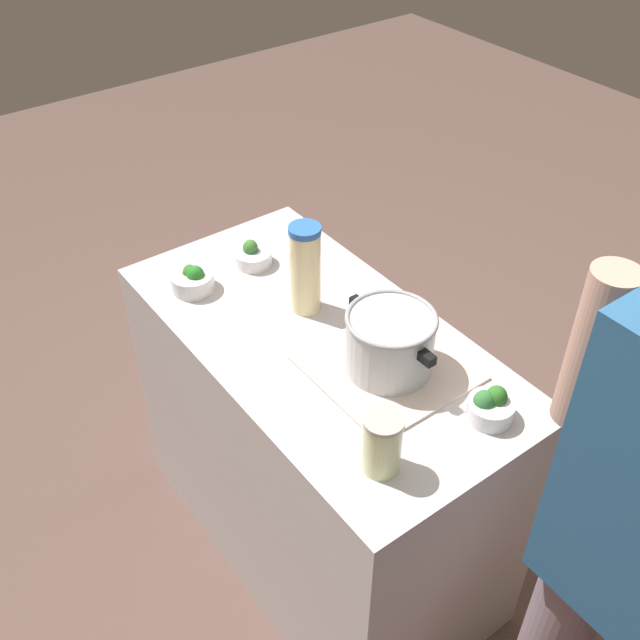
{
  "coord_description": "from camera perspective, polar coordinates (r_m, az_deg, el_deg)",
  "views": [
    {
      "loc": [
        1.17,
        -0.87,
        2.14
      ],
      "look_at": [
        0.0,
        0.0,
        0.94
      ],
      "focal_mm": 41.65,
      "sensor_mm": 36.0,
      "label": 1
    }
  ],
  "objects": [
    {
      "name": "ground_plane",
      "position": [
        2.59,
        -0.0,
        -16.31
      ],
      "size": [
        8.0,
        8.0,
        0.0
      ],
      "primitive_type": "plane",
      "color": "brown"
    },
    {
      "name": "counter_slab",
      "position": [
        2.23,
        -0.0,
        -9.86
      ],
      "size": [
        1.16,
        0.6,
        0.89
      ],
      "primitive_type": "cube",
      "color": "beige",
      "rests_on": "ground_plane"
    },
    {
      "name": "dish_cloth",
      "position": [
        1.83,
        5.23,
        -3.66
      ],
      "size": [
        0.35,
        0.35,
        0.01
      ],
      "primitive_type": "cube",
      "color": "beige",
      "rests_on": "counter_slab"
    },
    {
      "name": "cooking_pot",
      "position": [
        1.77,
        5.39,
        -1.63
      ],
      "size": [
        0.29,
        0.22,
        0.16
      ],
      "color": "#B7B7BC",
      "rests_on": "dish_cloth"
    },
    {
      "name": "lemonade_pitcher",
      "position": [
        1.93,
        -1.14,
        3.97
      ],
      "size": [
        0.08,
        0.08,
        0.26
      ],
      "color": "beige",
      "rests_on": "counter_slab"
    },
    {
      "name": "mason_jar",
      "position": [
        1.56,
        4.78,
        -9.41
      ],
      "size": [
        0.09,
        0.09,
        0.15
      ],
      "color": "beige",
      "rests_on": "counter_slab"
    },
    {
      "name": "broccoli_bowl_front",
      "position": [
        1.73,
        12.93,
        -6.48
      ],
      "size": [
        0.11,
        0.11,
        0.08
      ],
      "color": "silver",
      "rests_on": "counter_slab"
    },
    {
      "name": "broccoli_bowl_center",
      "position": [
        2.17,
        -5.19,
        4.96
      ],
      "size": [
        0.11,
        0.11,
        0.08
      ],
      "color": "silver",
      "rests_on": "counter_slab"
    },
    {
      "name": "broccoli_bowl_back",
      "position": [
        2.09,
        -9.77,
        3.08
      ],
      "size": [
        0.12,
        0.12,
        0.08
      ],
      "color": "silver",
      "rests_on": "counter_slab"
    },
    {
      "name": "person_cook",
      "position": [
        1.49,
        23.3,
        -18.38
      ],
      "size": [
        0.5,
        0.2,
        1.71
      ],
      "color": "slate",
      "rests_on": "ground_plane"
    }
  ]
}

